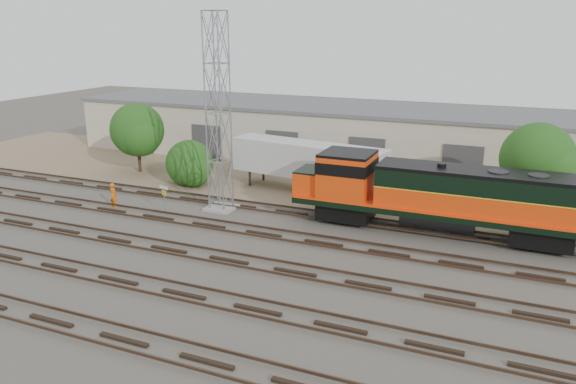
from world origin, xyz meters
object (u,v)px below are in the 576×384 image
at_px(locomotive, 434,195).
at_px(signal_tower, 218,117).
at_px(worker, 113,195).
at_px(semi_trailer, 311,162).

relative_size(locomotive, signal_tower, 1.37).
relative_size(locomotive, worker, 10.29).
height_order(locomotive, semi_trailer, locomotive).
bearing_deg(worker, signal_tower, -145.02).
xyz_separation_m(signal_tower, worker, (-7.38, -2.65, -5.73)).
bearing_deg(locomotive, worker, -170.43).
bearing_deg(locomotive, signal_tower, -175.86).
bearing_deg(semi_trailer, worker, -133.47).
bearing_deg(worker, semi_trailer, -127.11).
relative_size(worker, semi_trailer, 0.14).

